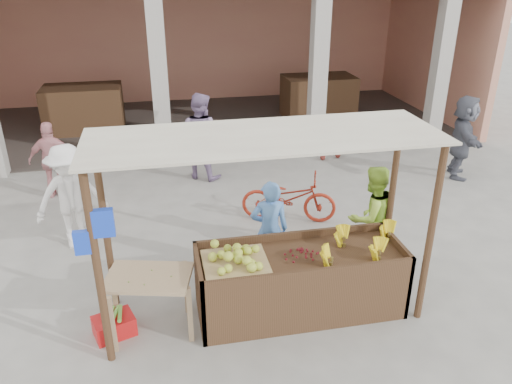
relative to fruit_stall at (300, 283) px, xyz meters
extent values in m
plane|color=slate|center=(-0.50, 0.00, -0.40)|extent=(60.00, 60.00, 0.00)
cube|color=tan|center=(-0.50, 11.40, 1.60)|extent=(14.00, 0.20, 4.00)
cube|color=tan|center=(6.40, 8.50, 1.60)|extent=(0.20, 6.00, 4.00)
cube|color=#A5A197|center=(-1.50, 5.65, 1.60)|extent=(0.35, 0.35, 4.00)
cube|color=#A5A197|center=(2.00, 5.65, 1.60)|extent=(0.35, 0.35, 4.00)
cube|color=#A5A197|center=(5.00, 5.65, 1.60)|extent=(0.35, 0.35, 4.00)
cube|color=#472E1C|center=(-3.50, 8.50, 0.20)|extent=(2.00, 1.20, 1.20)
cube|color=#472E1C|center=(3.00, 8.50, 0.20)|extent=(2.00, 1.20, 1.20)
cube|color=#472E1C|center=(0.00, 0.00, 0.00)|extent=(2.60, 0.95, 0.80)
cylinder|color=#472E1C|center=(-2.35, -0.45, 0.78)|extent=(0.09, 0.09, 2.35)
cylinder|color=#472E1C|center=(1.45, -0.45, 0.78)|extent=(0.09, 0.09, 2.35)
cylinder|color=#472E1C|center=(-2.35, 0.60, 0.78)|extent=(0.09, 0.09, 2.35)
cylinder|color=#472E1C|center=(1.45, 0.60, 0.78)|extent=(0.09, 0.09, 2.35)
cube|color=beige|center=(-0.45, 0.08, 1.97)|extent=(4.00, 1.35, 0.03)
cube|color=blue|center=(-2.23, -0.45, 1.35)|extent=(0.22, 0.08, 0.30)
cube|color=blue|center=(-2.45, -0.45, 1.15)|extent=(0.18, 0.07, 0.26)
cube|color=tan|center=(-0.83, -0.03, 0.43)|extent=(0.78, 0.68, 0.06)
ellipsoid|color=gold|center=(-0.83, -0.03, 0.53)|extent=(0.67, 0.58, 0.15)
ellipsoid|color=maroon|center=(0.00, -0.04, 0.48)|extent=(0.47, 0.39, 0.15)
cube|color=tan|center=(-1.87, -0.04, 0.37)|extent=(1.11, 0.87, 0.04)
cube|color=tan|center=(-2.31, -0.32, -0.02)|extent=(0.06, 0.06, 0.75)
cube|color=tan|center=(-1.43, -0.32, -0.02)|extent=(0.06, 0.06, 0.75)
cube|color=tan|center=(-2.31, 0.23, -0.02)|extent=(0.06, 0.06, 0.75)
cube|color=tan|center=(-1.43, 0.23, -0.02)|extent=(0.06, 0.06, 0.75)
cube|color=red|center=(-2.33, -0.02, -0.28)|extent=(0.55, 0.47, 0.24)
ellipsoid|color=maroon|center=(2.04, 5.12, -0.07)|extent=(0.48, 0.48, 0.66)
ellipsoid|color=maroon|center=(2.42, 5.18, -0.07)|extent=(0.48, 0.48, 0.66)
ellipsoid|color=maroon|center=(2.24, 5.45, -0.07)|extent=(0.48, 0.48, 0.66)
imported|color=#548AD3|center=(-0.21, 0.85, 0.39)|extent=(0.63, 0.48, 1.57)
imported|color=#ACDA42|center=(1.30, 0.84, 0.43)|extent=(0.88, 0.63, 1.65)
imported|color=maroon|center=(0.50, 2.44, 0.05)|extent=(1.10, 1.81, 0.89)
imported|color=white|center=(-3.02, 2.31, 0.51)|extent=(1.30, 0.96, 1.82)
imported|color=#CB8284|center=(-3.61, 4.29, 0.39)|extent=(0.95, 0.52, 1.59)
imported|color=#525561|center=(4.53, 3.67, 0.51)|extent=(1.33, 1.82, 1.82)
imported|color=gray|center=(-0.78, 4.70, 0.58)|extent=(1.10, 0.99, 1.96)
camera|label=1|loc=(-1.60, -5.08, 3.72)|focal=35.00mm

